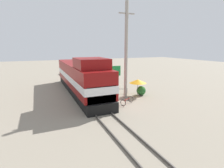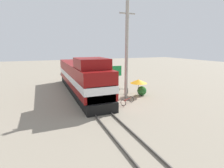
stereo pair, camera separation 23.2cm
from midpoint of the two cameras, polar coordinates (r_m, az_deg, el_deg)
The scene contains 11 objects.
ground_plane at distance 20.37m, azimuth -7.94°, elevation -4.40°, with size 120.00×120.00×0.00m, color gray.
rail_near at distance 20.20m, azimuth -9.92°, elevation -4.39°, with size 0.08×38.99×0.15m, color #4C4742.
rail_far at distance 20.53m, azimuth -6.00°, elevation -4.00°, with size 0.08×38.99×0.15m, color #4C4742.
locomotive at distance 22.02m, azimuth -9.55°, elevation 2.07°, with size 3.14×16.90×4.65m.
utility_pole at distance 19.27m, azimuth 5.15°, elevation 10.60°, with size 1.80×0.36×10.37m.
vendor_umbrella at distance 20.82m, azimuth 8.97°, elevation 0.87°, with size 1.99×1.99×1.97m.
billboard_sign at distance 23.55m, azimuth 1.19°, elevation 3.83°, with size 1.95×0.12×3.21m.
shrub_cluster at distance 21.34m, azimuth 10.02°, elevation -2.17°, with size 1.10×1.10×1.10m, color #236028.
person_bystander at distance 21.26m, azimuth 1.29°, elevation -0.93°, with size 0.34×0.34×1.75m.
bicycle at distance 21.95m, azimuth 3.48°, elevation -2.13°, with size 1.70×1.41×0.70m.
bicycle_spare at distance 17.98m, azimuth 5.37°, elevation -5.51°, with size 1.66×1.34×0.63m.
Camera 2 is at (-4.69, -18.99, 5.77)m, focal length 28.00 mm.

